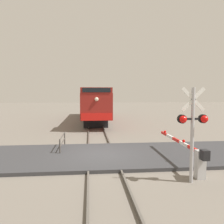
{
  "coord_description": "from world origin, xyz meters",
  "views": [
    {
      "loc": [
        -0.65,
        -12.48,
        3.46
      ],
      "look_at": [
        0.99,
        4.18,
        2.15
      ],
      "focal_mm": 37.19,
      "sensor_mm": 36.0,
      "label": 1
    }
  ],
  "objects": [
    {
      "name": "road_surface",
      "position": [
        0.0,
        0.0,
        0.08
      ],
      "size": [
        36.0,
        5.4,
        0.17
      ],
      "primitive_type": "cube",
      "color": "#38383A",
      "rests_on": "ground_plane"
    },
    {
      "name": "locomotive",
      "position": [
        0.0,
        17.34,
        2.15
      ],
      "size": [
        2.94,
        18.94,
        4.04
      ],
      "color": "black",
      "rests_on": "ground_plane"
    },
    {
      "name": "guard_railing",
      "position": [
        -2.29,
        1.66,
        0.62
      ],
      "size": [
        0.08,
        2.6,
        0.95
      ],
      "color": "#4C4742",
      "rests_on": "ground_plane"
    },
    {
      "name": "crossing_signal",
      "position": [
        3.29,
        -4.02,
        2.28
      ],
      "size": [
        1.18,
        0.33,
        3.72
      ],
      "color": "#ADADB2",
      "rests_on": "ground_plane"
    },
    {
      "name": "crossing_gate",
      "position": [
        3.84,
        -2.94,
        0.79
      ],
      "size": [
        0.36,
        5.57,
        1.28
      ],
      "color": "silver",
      "rests_on": "ground_plane"
    },
    {
      "name": "rail_track_left",
      "position": [
        -0.72,
        0.0,
        0.07
      ],
      "size": [
        0.08,
        80.0,
        0.15
      ],
      "primitive_type": "cube",
      "color": "#59544C",
      "rests_on": "ground_plane"
    },
    {
      "name": "ground_plane",
      "position": [
        0.0,
        0.0,
        0.0
      ],
      "size": [
        160.0,
        160.0,
        0.0
      ],
      "primitive_type": "plane",
      "color": "slate"
    },
    {
      "name": "rail_track_right",
      "position": [
        0.72,
        0.0,
        0.07
      ],
      "size": [
        0.08,
        80.0,
        0.15
      ],
      "primitive_type": "cube",
      "color": "#59544C",
      "rests_on": "ground_plane"
    }
  ]
}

